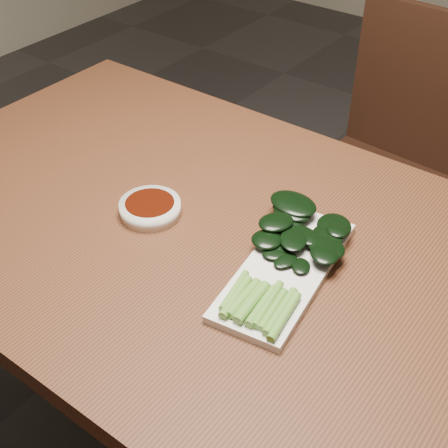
# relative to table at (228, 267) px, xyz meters

# --- Properties ---
(table) EXTENTS (1.40, 0.80, 0.75)m
(table) POSITION_rel_table_xyz_m (0.00, 0.00, 0.00)
(table) COLOR #4C2815
(table) RESTS_ON ground
(chair_far) EXTENTS (0.39, 0.39, 0.89)m
(chair_far) POSITION_rel_table_xyz_m (-0.04, 0.81, -0.19)
(chair_far) COLOR black
(chair_far) RESTS_ON ground
(sauce_bowl) EXTENTS (0.11, 0.11, 0.03)m
(sauce_bowl) POSITION_rel_table_xyz_m (-0.15, -0.03, 0.09)
(sauce_bowl) COLOR silver
(sauce_bowl) RESTS_ON table
(serving_plate) EXTENTS (0.17, 0.33, 0.01)m
(serving_plate) POSITION_rel_table_xyz_m (0.13, -0.02, 0.08)
(serving_plate) COLOR silver
(serving_plate) RESTS_ON table
(gai_lan) EXTENTS (0.19, 0.33, 0.03)m
(gai_lan) POSITION_rel_table_xyz_m (0.11, 0.02, 0.10)
(gai_lan) COLOR #5E9935
(gai_lan) RESTS_ON serving_plate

